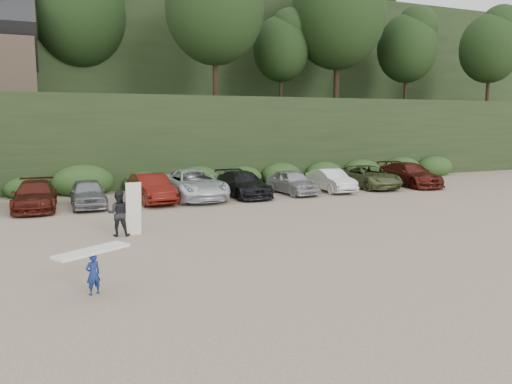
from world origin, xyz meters
name	(u,v)px	position (x,y,z in m)	size (l,w,h in m)	color
ground	(275,237)	(0.00, 0.00, 0.00)	(120.00, 120.00, 0.00)	tan
hillside_backdrop	(119,51)	(-0.26, 35.93, 11.22)	(90.00, 41.50, 28.00)	black
parked_cars	(181,187)	(-1.01, 9.99, 0.75)	(34.18, 6.04, 1.64)	silver
child_surfer	(93,264)	(-6.96, -3.86, 0.80)	(1.97, 1.46, 1.18)	navy
adult_surfer	(120,213)	(-5.36, 2.53, 0.89)	(1.34, 0.87, 2.06)	black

